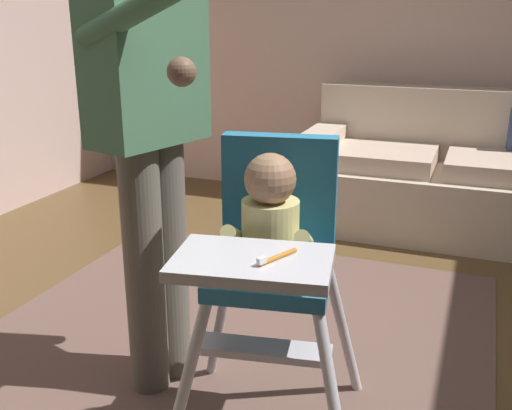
% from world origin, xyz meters
% --- Properties ---
extents(ground, '(6.28, 6.48, 0.10)m').
position_xyz_m(ground, '(0.00, 0.00, -0.05)').
color(ground, brown).
extents(wall_far, '(5.48, 0.06, 2.63)m').
position_xyz_m(wall_far, '(0.00, 2.47, 1.31)').
color(wall_far, beige).
rests_on(wall_far, ground).
extents(area_rug, '(2.09, 2.24, 0.01)m').
position_xyz_m(area_rug, '(-0.22, 0.10, 0.00)').
color(area_rug, brown).
rests_on(area_rug, ground).
extents(couch, '(1.69, 0.86, 0.86)m').
position_xyz_m(couch, '(0.47, 1.95, 0.33)').
color(couch, beige).
rests_on(couch, ground).
extents(high_chair, '(0.70, 0.80, 0.97)m').
position_xyz_m(high_chair, '(0.12, -0.30, 0.67)').
color(high_chair, silver).
rests_on(high_chair, ground).
extents(adult_standing, '(0.50, 0.58, 1.66)m').
position_xyz_m(adult_standing, '(-0.35, -0.18, 0.94)').
color(adult_standing, '#666054').
rests_on(adult_standing, ground).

